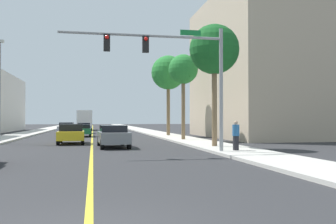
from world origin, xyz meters
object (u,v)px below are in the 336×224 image
(street_lamp, at_px, (0,85))
(palm_mid, at_px, (183,70))
(delivery_truck, at_px, (85,120))
(car_silver, at_px, (67,128))
(traffic_signal_mast, at_px, (176,62))
(palm_far, at_px, (168,73))
(car_gray, at_px, (113,136))
(car_green, at_px, (82,130))
(car_yellow, at_px, (71,134))
(palm_near, at_px, (214,50))
(pedestrian, at_px, (236,136))
(car_blue, at_px, (84,128))

(street_lamp, bearing_deg, palm_mid, 2.51)
(delivery_truck, bearing_deg, car_silver, -98.81)
(traffic_signal_mast, bearing_deg, palm_far, 79.66)
(street_lamp, xyz_separation_m, car_gray, (8.17, -5.41, -3.64))
(palm_mid, bearing_deg, delivery_truck, 104.79)
(car_silver, bearing_deg, car_green, -74.30)
(traffic_signal_mast, relative_size, car_yellow, 1.92)
(palm_mid, xyz_separation_m, car_gray, (-6.17, -6.04, -5.18))
(delivery_truck, bearing_deg, palm_near, -78.25)
(palm_far, bearing_deg, car_yellow, -133.49)
(car_green, relative_size, delivery_truck, 0.50)
(car_silver, bearing_deg, palm_near, -66.07)
(palm_far, distance_m, delivery_truck, 27.12)
(palm_far, xyz_separation_m, delivery_truck, (-9.12, 25.04, -5.00))
(car_yellow, height_order, pedestrian, pedestrian)
(car_blue, xyz_separation_m, car_gray, (2.39, -24.71, 0.04))
(traffic_signal_mast, relative_size, car_blue, 1.92)
(traffic_signal_mast, relative_size, car_gray, 1.84)
(traffic_signal_mast, distance_m, palm_near, 5.03)
(traffic_signal_mast, xyz_separation_m, palm_mid, (3.27, 11.72, 1.16))
(car_silver, relative_size, delivery_truck, 0.48)
(street_lamp, distance_m, car_yellow, 6.52)
(palm_near, bearing_deg, car_blue, 107.73)
(palm_far, relative_size, delivery_truck, 0.98)
(street_lamp, bearing_deg, car_gray, -33.52)
(pedestrian, bearing_deg, street_lamp, -119.79)
(palm_near, height_order, car_silver, palm_near)
(delivery_truck, height_order, pedestrian, delivery_truck)
(palm_near, xyz_separation_m, palm_mid, (-0.01, 8.17, -0.22))
(traffic_signal_mast, bearing_deg, delivery_truck, 96.97)
(pedestrian, bearing_deg, palm_near, -171.06)
(palm_far, distance_m, pedestrian, 20.44)
(palm_mid, relative_size, car_yellow, 1.63)
(palm_mid, bearing_deg, car_silver, 118.84)
(palm_near, xyz_separation_m, palm_far, (0.34, 16.33, 0.56))
(palm_mid, distance_m, pedestrian, 12.48)
(palm_far, relative_size, car_silver, 2.06)
(palm_far, distance_m, car_blue, 15.03)
(palm_near, distance_m, car_silver, 30.33)
(pedestrian, bearing_deg, palm_far, -173.70)
(palm_far, height_order, car_blue, palm_far)
(car_green, height_order, pedestrian, pedestrian)
(delivery_truck, bearing_deg, car_green, -89.68)
(car_silver, height_order, car_gray, car_gray)
(car_blue, height_order, car_silver, car_silver)
(car_yellow, relative_size, pedestrian, 2.76)
(car_green, bearing_deg, car_gray, -81.50)
(palm_near, distance_m, car_green, 20.68)
(car_silver, relative_size, car_gray, 0.89)
(street_lamp, xyz_separation_m, palm_mid, (14.34, 0.63, 1.55))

